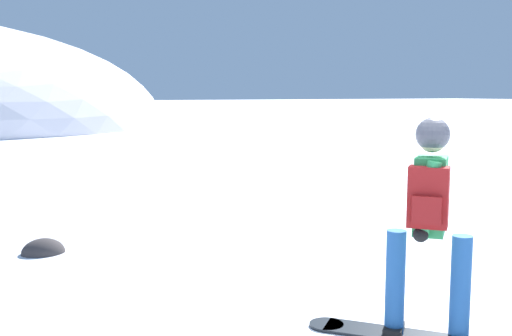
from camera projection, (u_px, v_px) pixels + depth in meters
snowboarder_main at (429, 224)px, 4.48m from camera, size 1.34×1.43×1.71m
rock_dark at (43, 253)px, 7.13m from camera, size 0.51×0.43×0.35m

